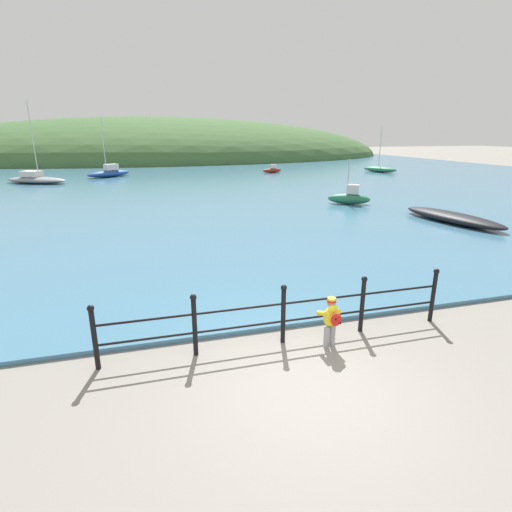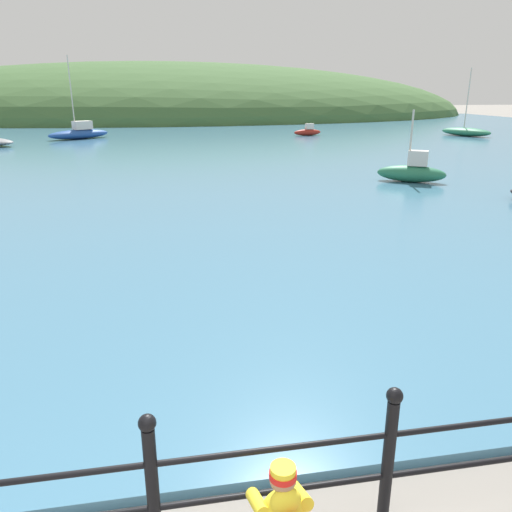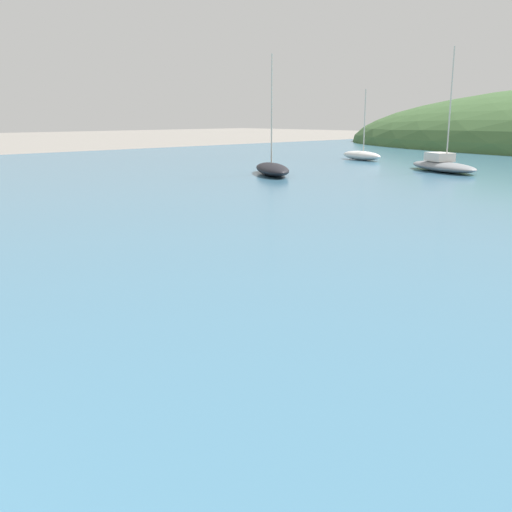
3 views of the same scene
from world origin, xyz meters
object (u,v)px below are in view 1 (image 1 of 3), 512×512
at_px(boat_twin_mast, 36,179).
at_px(boat_far_right, 109,173).
at_px(child_in_coat, 331,318).
at_px(boat_green_fishing, 272,170).
at_px(boat_nearest_quay, 380,169).
at_px(boat_blue_hull, 349,198).
at_px(boat_far_left, 452,217).

bearing_deg(boat_twin_mast, boat_far_right, 32.32).
bearing_deg(child_in_coat, boat_green_fishing, 73.91).
distance_m(child_in_coat, boat_twin_mast, 31.38).
bearing_deg(boat_nearest_quay, boat_blue_hull, -126.96).
bearing_deg(boat_far_left, boat_blue_hull, 110.94).
bearing_deg(child_in_coat, boat_nearest_quay, 56.27).
height_order(boat_green_fishing, boat_twin_mast, boat_twin_mast).
distance_m(child_in_coat, boat_far_right, 33.15).
height_order(child_in_coat, boat_blue_hull, boat_blue_hull).
distance_m(boat_blue_hull, boat_twin_mast, 24.63).
bearing_deg(boat_blue_hull, boat_twin_mast, 141.17).
relative_size(boat_blue_hull, boat_far_left, 0.46).
bearing_deg(boat_blue_hull, boat_far_right, 126.56).
height_order(boat_green_fishing, boat_far_left, boat_green_fishing).
xyz_separation_m(boat_blue_hull, boat_far_left, (2.12, -5.54, -0.14)).
xyz_separation_m(boat_far_right, boat_nearest_quay, (26.12, -2.57, -0.08)).
bearing_deg(boat_far_right, boat_far_left, -56.59).
bearing_deg(boat_green_fishing, boat_far_left, -88.46).
bearing_deg(boat_twin_mast, child_in_coat, -68.81).
bearing_deg(boat_nearest_quay, boat_far_right, 174.39).
xyz_separation_m(boat_blue_hull, boat_green_fishing, (1.48, 18.52, -0.10)).
distance_m(boat_blue_hull, boat_far_left, 5.94).
bearing_deg(boat_far_left, boat_green_fishing, 91.54).
height_order(boat_nearest_quay, boat_twin_mast, boat_twin_mast).
distance_m(boat_green_fishing, boat_nearest_quay, 10.96).
bearing_deg(boat_far_left, boat_nearest_quay, 65.15).
bearing_deg(boat_nearest_quay, boat_twin_mast, -178.60).
xyz_separation_m(boat_blue_hull, boat_far_right, (-13.92, 18.77, 0.02)).
height_order(boat_blue_hull, boat_far_left, boat_blue_hull).
height_order(boat_far_right, boat_nearest_quay, boat_far_right).
bearing_deg(boat_green_fishing, boat_blue_hull, -94.56).
relative_size(boat_far_right, boat_twin_mast, 0.83).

